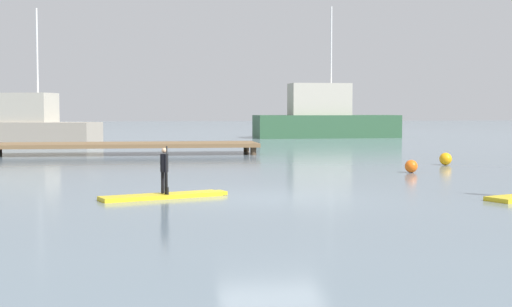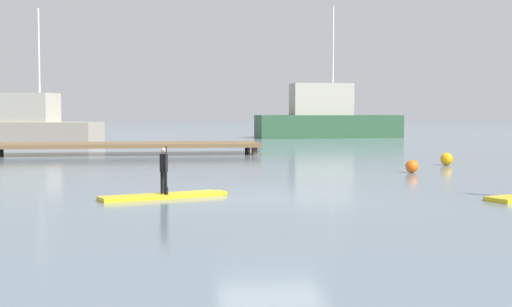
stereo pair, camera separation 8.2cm
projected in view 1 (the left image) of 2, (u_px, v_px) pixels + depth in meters
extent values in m
plane|color=slate|center=(271.00, 198.00, 17.19)|extent=(240.00, 240.00, 0.00)
cube|color=gold|center=(162.00, 196.00, 17.08)|extent=(2.97, 1.62, 0.10)
cube|color=gold|center=(219.00, 193.00, 17.81)|extent=(0.38, 0.48, 0.09)
cylinder|color=black|center=(163.00, 182.00, 17.19)|extent=(0.08, 0.08, 0.52)
cylinder|color=black|center=(166.00, 183.00, 17.00)|extent=(0.08, 0.08, 0.52)
cylinder|color=black|center=(164.00, 163.00, 17.07)|extent=(0.25, 0.25, 0.43)
sphere|color=tan|center=(164.00, 150.00, 17.05)|extent=(0.12, 0.12, 0.12)
cylinder|color=black|center=(167.00, 170.00, 16.93)|extent=(0.03, 0.03, 1.14)
cube|color=black|center=(167.00, 191.00, 16.96)|extent=(0.08, 0.14, 0.18)
cube|color=#2D5638|center=(326.00, 126.00, 54.49)|extent=(10.89, 3.68, 1.71)
cube|color=#B2AD9E|center=(319.00, 99.00, 54.27)|extent=(4.56, 2.36, 2.38)
cylinder|color=silver|center=(331.00, 45.00, 54.18)|extent=(0.12, 0.12, 5.77)
cube|color=#9E9384|center=(27.00, 134.00, 42.93)|extent=(8.93, 4.97, 1.38)
cube|color=#B2AD9E|center=(29.00, 108.00, 42.82)|extent=(3.38, 2.88, 1.73)
cylinder|color=silver|center=(37.00, 51.00, 42.53)|extent=(0.12, 0.12, 4.98)
cube|color=brown|center=(124.00, 145.00, 34.01)|extent=(12.54, 3.17, 0.18)
cylinder|color=#473828|center=(253.00, 149.00, 33.58)|extent=(0.28, 0.28, 0.54)
cylinder|color=#473828|center=(246.00, 146.00, 36.12)|extent=(0.28, 0.28, 0.54)
sphere|color=orange|center=(446.00, 159.00, 27.35)|extent=(0.47, 0.47, 0.47)
sphere|color=orange|center=(411.00, 166.00, 24.05)|extent=(0.43, 0.43, 0.43)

